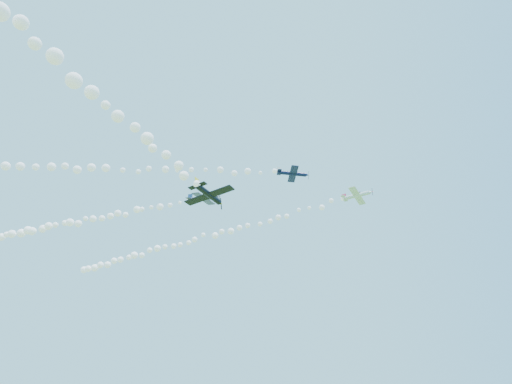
# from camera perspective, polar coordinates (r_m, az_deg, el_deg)

# --- Properties ---
(plane_white) EXTENTS (7.13, 7.55, 2.41)m
(plane_white) POSITION_cam_1_polar(r_m,az_deg,el_deg) (97.73, 13.33, -0.44)
(plane_white) COLOR silver
(smoke_trail_white) EXTENTS (81.03, 34.62, 3.05)m
(smoke_trail_white) POSITION_cam_1_polar(r_m,az_deg,el_deg) (116.58, -8.47, -6.42)
(smoke_trail_white) COLOR white
(plane_navy) EXTENTS (7.13, 7.58, 2.69)m
(plane_navy) POSITION_cam_1_polar(r_m,az_deg,el_deg) (91.66, 4.94, 2.46)
(plane_navy) COLOR #0C1139
(smoke_trail_navy) EXTENTS (83.73, 18.50, 2.82)m
(smoke_trail_navy) POSITION_cam_1_polar(r_m,az_deg,el_deg) (96.52, -22.46, 2.99)
(smoke_trail_navy) COLOR white
(plane_grey) EXTENTS (7.35, 7.64, 2.73)m
(plane_grey) POSITION_cam_1_polar(r_m,az_deg,el_deg) (86.67, -6.99, -0.84)
(plane_grey) COLOR #383C51
(smoke_trail_grey) EXTENTS (73.15, 16.20, 3.27)m
(smoke_trail_grey) POSITION_cam_1_polar(r_m,az_deg,el_deg) (108.18, -26.32, -4.37)
(smoke_trail_grey) COLOR white
(plane_black) EXTENTS (8.21, 7.77, 2.09)m
(plane_black) POSITION_cam_1_polar(r_m,az_deg,el_deg) (66.27, -6.28, -0.35)
(plane_black) COLOR black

